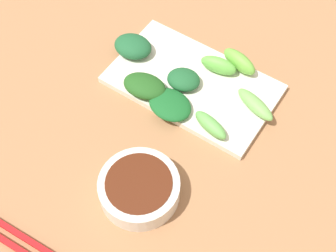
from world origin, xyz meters
The scene contains 12 objects.
tabletop centered at (0.00, 0.00, 0.01)m, with size 2.10×2.10×0.02m, color #9E6F48.
sauce_bowl centered at (-0.11, -0.03, 0.04)m, with size 0.12×0.12×0.04m.
serving_plate centered at (0.11, 0.01, 0.03)m, with size 0.17×0.28×0.01m, color silver.
broccoli_leafy_0 centered at (0.04, 0.02, 0.04)m, with size 0.06×0.08×0.02m, color #175D26.
broccoli_leafy_1 centered at (0.05, 0.07, 0.05)m, with size 0.05×0.07×0.03m, color #21561D.
broccoli_stalk_2 centered at (0.04, -0.06, 0.04)m, with size 0.02×0.07×0.02m, color #60AD4F.
broccoli_leafy_3 centered at (0.10, 0.02, 0.04)m, with size 0.05×0.06×0.03m, color #1D5A2E.
broccoli_stalk_4 centered at (0.12, -0.10, 0.04)m, with size 0.02×0.08×0.02m, color #70B055.
broccoli_stalk_5 centered at (0.18, -0.04, 0.05)m, with size 0.03×0.07×0.03m, color #69B43F.
broccoli_leafy_6 centered at (0.11, 0.14, 0.05)m, with size 0.05×0.07×0.03m, color #1E5B31.
broccoli_stalk_7 centered at (0.15, -0.01, 0.05)m, with size 0.03×0.06×0.03m, color #61B946.
chopsticks centered at (-0.26, 0.10, 0.02)m, with size 0.04×0.23×0.01m.
Camera 1 is at (-0.33, -0.23, 0.67)m, focal length 50.40 mm.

